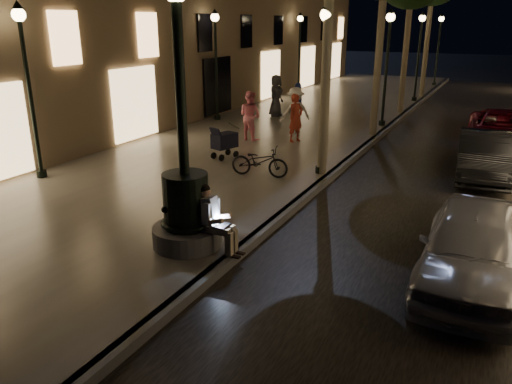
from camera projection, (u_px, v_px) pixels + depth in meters
The scene contains 23 objects.
ground at pixel (383, 135), 20.77m from camera, with size 120.00×120.00×0.00m, color black.
cobble_lane at pixel (460, 142), 19.50m from camera, with size 6.00×45.00×0.02m, color black.
promenade at pixel (294, 124), 22.42m from camera, with size 8.00×45.00×0.20m, color #635F57.
curb_strip at pixel (383, 133), 20.73m from camera, with size 0.25×45.00×0.20m, color #59595B.
fountain_lamppost at pixel (186, 197), 9.78m from camera, with size 1.40×1.40×5.21m.
seated_man_laptop at pixel (213, 217), 9.62m from camera, with size 0.98×0.33×1.35m.
lamp_curb_a at pixel (324, 69), 13.91m from camera, with size 0.36×0.36×4.81m.
lamp_curb_b at pixel (388, 53), 20.69m from camera, with size 0.36×0.36×4.81m.
lamp_curb_c at pixel (420, 45), 27.47m from camera, with size 0.36×0.36×4.81m.
lamp_curb_d at pixel (439, 41), 34.25m from camera, with size 0.36×0.36×4.81m.
lamp_left_a at pixel (27, 70), 13.51m from camera, with size 0.36×0.36×4.81m.
lamp_left_b at pixel (216, 51), 21.98m from camera, with size 0.36×0.36×4.81m.
lamp_left_c at pixel (300, 43), 30.46m from camera, with size 0.36×0.36×4.81m.
stroller at pixel (224, 141), 16.30m from camera, with size 0.70×1.16×1.17m.
car_front at pixel (472, 247), 8.79m from camera, with size 1.70×4.22×1.44m, color #9E9FA5.
car_second at pixel (483, 156), 14.93m from camera, with size 1.43×4.11×1.35m, color black.
car_third at pixel (503, 131), 18.28m from camera, with size 2.30×4.99×1.39m, color maroon.
pedestrian_red at pixel (296, 118), 18.50m from camera, with size 0.65×0.42×1.77m, color #AA3522.
pedestrian_pink at pixel (250, 116), 18.77m from camera, with size 0.90×0.70×1.84m, color pink.
pedestrian_white at pixel (295, 112), 19.33m from camera, with size 1.23×0.71×1.90m, color white.
pedestrian_blue at pixel (298, 103), 21.71m from camera, with size 1.05×0.44×1.79m, color #294099.
pedestrian_dark at pixel (276, 96), 23.52m from camera, with size 0.94×0.61×1.93m, color #343539.
bicycle at pixel (260, 161), 14.43m from camera, with size 0.59×1.70×0.90m, color black.
Camera 1 is at (4.34, -5.64, 4.48)m, focal length 35.00 mm.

